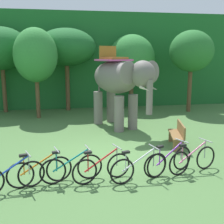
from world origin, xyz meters
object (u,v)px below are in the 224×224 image
at_px(bike_white, 139,168).
at_px(bike_pink, 193,159).
at_px(bike_purple, 170,161).
at_px(tree_center_right, 132,59).
at_px(bike_teal, 72,168).
at_px(bike_blue, 11,177).
at_px(tree_center, 36,55).
at_px(tree_far_right, 191,51).
at_px(tree_left, 66,47).
at_px(bike_red, 102,168).
at_px(elephant, 119,81).
at_px(tree_right, 1,49).
at_px(wooden_bench, 178,134).
at_px(bike_orange, 40,171).

relative_size(bike_white, bike_pink, 1.01).
bearing_deg(bike_purple, bike_white, -161.58).
bearing_deg(tree_center_right, bike_purple, -97.60).
relative_size(bike_teal, bike_white, 1.01).
distance_m(bike_blue, bike_white, 3.29).
xyz_separation_m(tree_center, tree_far_right, (8.82, 0.26, 0.23)).
relative_size(tree_center_right, bike_pink, 2.80).
bearing_deg(tree_left, tree_far_right, -13.33).
distance_m(tree_left, bike_teal, 10.86).
distance_m(bike_red, bike_pink, 2.68).
bearing_deg(tree_left, tree_center, -129.93).
bearing_deg(bike_purple, elephant, 94.15).
height_order(tree_center_right, elephant, tree_center_right).
xyz_separation_m(bike_blue, bike_pink, (4.98, 0.34, 0.00)).
height_order(tree_right, tree_center, tree_right).
bearing_deg(wooden_bench, tree_far_right, 61.93).
height_order(tree_left, tree_center_right, tree_left).
bearing_deg(bike_red, bike_pink, 3.03).
xyz_separation_m(bike_purple, wooden_bench, (1.21, 2.31, 0.09)).
bearing_deg(bike_pink, bike_orange, -178.85).
bearing_deg(tree_center, tree_right, 135.99).
bearing_deg(bike_orange, bike_red, -1.94).
xyz_separation_m(bike_orange, bike_pink, (4.30, 0.09, 0.00)).
height_order(tree_far_right, elephant, tree_far_right).
height_order(elephant, bike_orange, elephant).
relative_size(elephant, bike_red, 2.53).
distance_m(elephant, bike_blue, 7.23).
bearing_deg(bike_purple, tree_right, 121.69).
xyz_separation_m(bike_teal, bike_white, (1.79, -0.28, 0.00)).
distance_m(tree_right, wooden_bench, 11.46).
bearing_deg(tree_right, bike_orange, -75.22).
bearing_deg(wooden_bench, bike_orange, -153.35).
distance_m(tree_left, bike_white, 11.24).
bearing_deg(elephant, bike_orange, -120.06).
bearing_deg(bike_teal, tree_center_right, 67.99).
relative_size(bike_red, wooden_bench, 1.06).
bearing_deg(elephant, tree_far_right, 32.19).
relative_size(bike_teal, wooden_bench, 1.09).
relative_size(elephant, bike_white, 2.49).
xyz_separation_m(tree_left, bike_teal, (-0.15, -10.30, -3.42)).
relative_size(bike_pink, wooden_bench, 1.06).
relative_size(tree_left, bike_red, 2.98).
xyz_separation_m(tree_left, bike_white, (1.63, -10.58, -3.42)).
bearing_deg(bike_red, tree_right, 112.67).
bearing_deg(bike_pink, wooden_bench, 77.36).
relative_size(tree_right, tree_left, 1.01).
height_order(tree_center_right, bike_pink, tree_center_right).
bearing_deg(tree_right, tree_center_right, -0.46).
height_order(tree_right, tree_center_right, tree_right).
height_order(tree_center, bike_teal, tree_center).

